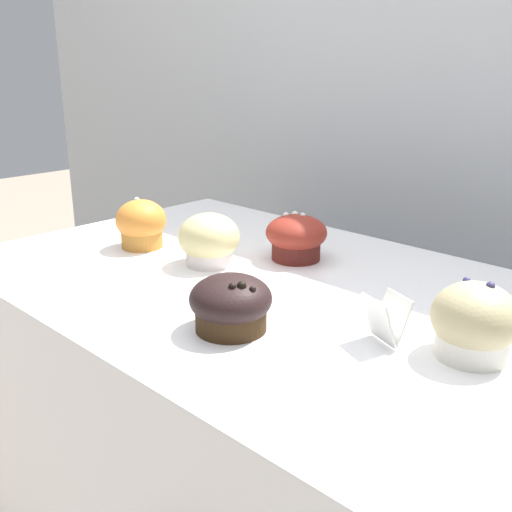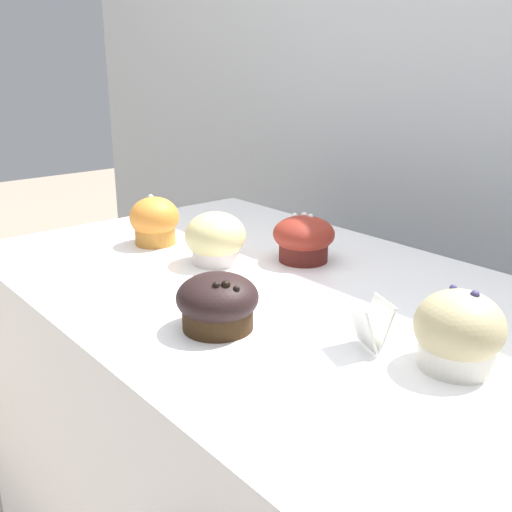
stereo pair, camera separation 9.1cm
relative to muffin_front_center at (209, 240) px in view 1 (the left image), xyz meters
name	(u,v)px [view 1 (the left image)]	position (x,y,z in m)	size (l,w,h in m)	color
wall_back	(446,232)	(0.12, 0.61, -0.09)	(3.20, 0.10, 1.80)	#B2B7BC
muffin_front_center	(209,240)	(0.00, 0.00, 0.00)	(0.10, 0.10, 0.09)	silver
muffin_back_left	(296,237)	(0.09, 0.12, 0.00)	(0.11, 0.11, 0.08)	#531B17
muffin_back_right	(231,304)	(0.21, -0.15, -0.01)	(0.11, 0.11, 0.07)	#342211
muffin_front_left	(141,224)	(-0.16, -0.02, 0.00)	(0.09, 0.09, 0.09)	#C37E31
muffin_front_right	(474,323)	(0.47, -0.01, 0.00)	(0.10, 0.10, 0.09)	silver
price_card	(386,319)	(0.38, -0.05, -0.01)	(0.06, 0.06, 0.06)	white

